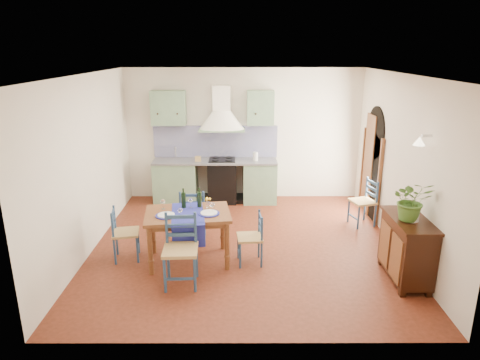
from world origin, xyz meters
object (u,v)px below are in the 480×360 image
Objects in this scene: chair_near at (181,250)px; potted_plant at (412,200)px; dining_table at (188,218)px; sideboard at (406,247)px.

potted_plant reaches higher than chair_near.
chair_near is at bearing -92.96° from dining_table.
dining_table reaches higher than chair_near.
dining_table is 0.69m from chair_near.
chair_near is 1.77× the size of potted_plant.
dining_table is 2.40× the size of potted_plant.
dining_table is at bearing 87.04° from chair_near.
chair_near reaches higher than sideboard.
dining_table is 1.30× the size of sideboard.
potted_plant is at bearing -11.04° from dining_table.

